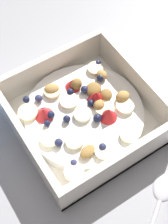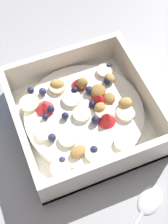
% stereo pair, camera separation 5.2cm
% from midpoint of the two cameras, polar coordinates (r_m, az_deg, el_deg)
% --- Properties ---
extents(ground_plane, '(2.40, 2.40, 0.00)m').
position_cam_midpoint_polar(ground_plane, '(0.54, -2.00, -2.82)').
color(ground_plane, '#9E9EA3').
extents(fruit_bowl, '(0.21, 0.21, 0.07)m').
position_cam_midpoint_polar(fruit_bowl, '(0.53, -2.83, -0.65)').
color(fruit_bowl, white).
rests_on(fruit_bowl, ground).
extents(spoon, '(0.11, 0.15, 0.01)m').
position_cam_midpoint_polar(spoon, '(0.50, 9.57, -14.95)').
color(spoon, silver).
rests_on(spoon, ground).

